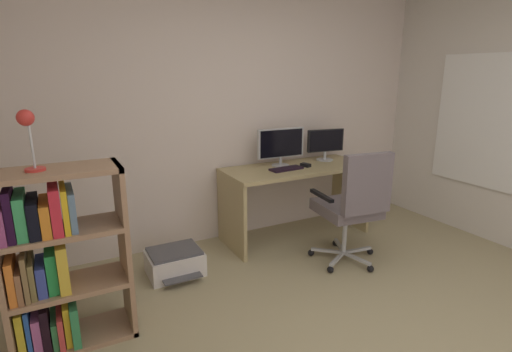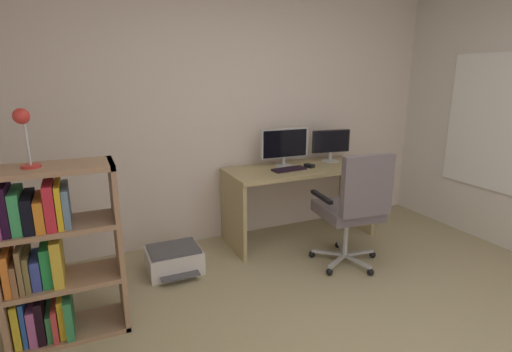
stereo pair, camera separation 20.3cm
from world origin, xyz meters
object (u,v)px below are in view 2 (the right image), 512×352
keyboard (289,169)px  computer_mouse (309,166)px  desk (300,186)px  monitor_main (284,145)px  office_chair (354,205)px  bookshelf (49,257)px  monitor_secondary (331,143)px  desk_lamp (23,127)px  printer (174,260)px

keyboard → computer_mouse: 0.25m
desk → monitor_main: 0.45m
keyboard → office_chair: office_chair is taller
office_chair → bookshelf: 2.34m
desk → office_chair: bearing=-84.3°
desk → monitor_secondary: (0.44, 0.11, 0.40)m
monitor_secondary → keyboard: 0.65m
monitor_secondary → desk_lamp: bearing=-162.7°
monitor_secondary → computer_mouse: (-0.36, -0.15, -0.18)m
monitor_secondary → monitor_main: bearing=-180.0°
desk → desk_lamp: bearing=-162.0°
keyboard → printer: size_ratio=0.75×
monitor_main → printer: size_ratio=1.13×
bookshelf → monitor_secondary: bearing=17.5°
bookshelf → desk_lamp: 0.82m
keyboard → desk_lamp: desk_lamp is taller
desk_lamp → office_chair: bearing=-0.8°
office_chair → monitor_main: bearing=103.1°
computer_mouse → desk_lamp: size_ratio=0.29×
keyboard → printer: bearing=-177.6°
desk → office_chair: (0.08, -0.78, 0.03)m
office_chair → printer: size_ratio=2.33×
monitor_main → desk_lamp: desk_lamp is taller
desk → monitor_secondary: bearing=13.8°
computer_mouse → desk_lamp: 2.55m
monitor_main → desk: bearing=-40.1°
keyboard → bookshelf: bearing=-166.3°
monitor_secondary → desk_lamp: desk_lamp is taller
office_chair → printer: (-1.45, 0.57, -0.48)m
monitor_secondary → office_chair: size_ratio=0.40×
office_chair → keyboard: bearing=108.7°
monitor_secondary → printer: 2.02m
office_chair → printer: 1.63m
computer_mouse → desk_lamp: bearing=179.5°
computer_mouse → keyboard: bearing=168.2°
monitor_secondary → desk_lamp: 2.89m
monitor_main → printer: (-1.24, -0.31, -0.87)m
keyboard → monitor_main: bearing=73.7°
desk → keyboard: keyboard is taller
monitor_main → desk_lamp: 2.36m
desk → monitor_main: bearing=139.9°
monitor_secondary → bookshelf: size_ratio=0.37×
printer → computer_mouse: bearing=6.4°
computer_mouse → monitor_main: bearing=127.6°
monitor_main → keyboard: monitor_main is taller
desk → monitor_main: size_ratio=2.93×
desk_lamp → printer: bearing=30.2°
keyboard → printer: (-1.20, -0.14, -0.66)m
monitor_secondary → keyboard: size_ratio=1.25×
desk_lamp → printer: 1.67m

